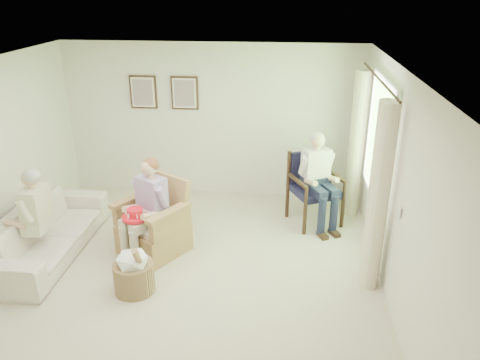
{
  "coord_description": "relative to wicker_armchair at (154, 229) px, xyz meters",
  "views": [
    {
      "loc": [
        1.24,
        -4.81,
        3.46
      ],
      "look_at": [
        0.66,
        0.86,
        1.05
      ],
      "focal_mm": 35.0,
      "sensor_mm": 36.0,
      "label": 1
    }
  ],
  "objects": [
    {
      "name": "floor",
      "position": [
        0.52,
        -0.71,
        -0.33
      ],
      "size": [
        5.5,
        5.5,
        0.0
      ],
      "primitive_type": "plane",
      "color": "beige",
      "rests_on": "ground"
    },
    {
      "name": "back_wall",
      "position": [
        0.52,
        2.04,
        0.97
      ],
      "size": [
        5.0,
        0.04,
        2.6
      ],
      "primitive_type": "cube",
      "color": "silver",
      "rests_on": "ground"
    },
    {
      "name": "right_wall",
      "position": [
        3.02,
        -0.71,
        0.97
      ],
      "size": [
        0.04,
        5.5,
        2.6
      ],
      "primitive_type": "cube",
      "color": "silver",
      "rests_on": "ground"
    },
    {
      "name": "ceiling",
      "position": [
        0.52,
        -0.71,
        2.27
      ],
      "size": [
        5.0,
        5.5,
        0.02
      ],
      "primitive_type": "cube",
      "color": "white",
      "rests_on": "back_wall"
    },
    {
      "name": "window",
      "position": [
        2.99,
        0.49,
        1.26
      ],
      "size": [
        0.13,
        2.5,
        1.63
      ],
      "color": "#2D6B23",
      "rests_on": "right_wall"
    },
    {
      "name": "curtain_left",
      "position": [
        2.85,
        -0.49,
        0.82
      ],
      "size": [
        0.34,
        0.34,
        2.3
      ],
      "primitive_type": "cylinder",
      "color": "beige",
      "rests_on": "ground"
    },
    {
      "name": "curtain_right",
      "position": [
        2.85,
        1.47,
        0.82
      ],
      "size": [
        0.34,
        0.34,
        2.3
      ],
      "primitive_type": "cylinder",
      "color": "beige",
      "rests_on": "ground"
    },
    {
      "name": "framed_print_left",
      "position": [
        -0.63,
        2.0,
        1.45
      ],
      "size": [
        0.45,
        0.05,
        0.55
      ],
      "color": "#382114",
      "rests_on": "back_wall"
    },
    {
      "name": "framed_print_right",
      "position": [
        0.07,
        2.0,
        1.45
      ],
      "size": [
        0.45,
        0.05,
        0.55
      ],
      "color": "#382114",
      "rests_on": "back_wall"
    },
    {
      "name": "wicker_armchair",
      "position": [
        0.0,
        0.0,
        0.0
      ],
      "size": [
        0.81,
        0.8,
        1.03
      ],
      "rotation": [
        0.0,
        0.0,
        -0.56
      ],
      "color": "tan",
      "rests_on": "ground"
    },
    {
      "name": "wood_armchair",
      "position": [
        2.24,
        1.16,
        0.26
      ],
      "size": [
        0.7,
        0.66,
        1.08
      ],
      "rotation": [
        0.0,
        0.0,
        0.45
      ],
      "color": "black",
      "rests_on": "ground"
    },
    {
      "name": "sofa",
      "position": [
        -1.43,
        -0.23,
        0.0
      ],
      "size": [
        2.26,
        0.88,
        0.66
      ],
      "primitive_type": "imported",
      "rotation": [
        0.0,
        0.0,
        1.57
      ],
      "color": "silver",
      "rests_on": "ground"
    },
    {
      "name": "person_wicker",
      "position": [
        0.0,
        -0.14,
        0.46
      ],
      "size": [
        0.4,
        0.62,
        1.35
      ],
      "rotation": [
        0.0,
        0.0,
        -0.56
      ],
      "color": "beige",
      "rests_on": "ground"
    },
    {
      "name": "person_dark",
      "position": [
        2.24,
        0.98,
        0.52
      ],
      "size": [
        0.4,
        0.62,
        1.42
      ],
      "rotation": [
        0.0,
        0.0,
        0.45
      ],
      "color": "#1A1E39",
      "rests_on": "ground"
    },
    {
      "name": "person_sofa",
      "position": [
        -1.43,
        -0.49,
        0.42
      ],
      "size": [
        0.42,
        0.62,
        1.3
      ],
      "rotation": [
        0.0,
        0.0,
        -1.56
      ],
      "color": "beige",
      "rests_on": "ground"
    },
    {
      "name": "red_hat",
      "position": [
        -0.14,
        -0.3,
        0.36
      ],
      "size": [
        0.34,
        0.34,
        0.14
      ],
      "color": "red",
      "rests_on": "person_wicker"
    },
    {
      "name": "hatbox",
      "position": [
        0.01,
        -0.95,
        -0.05
      ],
      "size": [
        0.63,
        0.63,
        0.71
      ],
      "color": "tan",
      "rests_on": "ground"
    }
  ]
}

